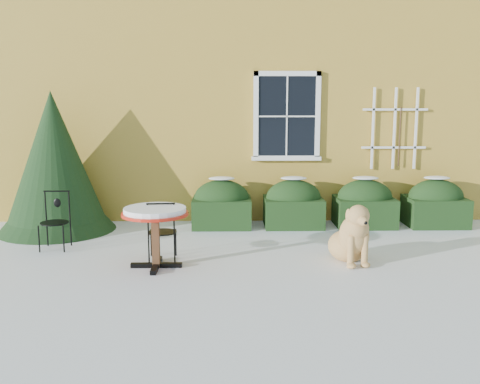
{
  "coord_description": "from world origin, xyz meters",
  "views": [
    {
      "loc": [
        -0.16,
        -6.94,
        2.26
      ],
      "look_at": [
        0.0,
        1.0,
        0.9
      ],
      "focal_mm": 40.0,
      "sensor_mm": 36.0,
      "label": 1
    }
  ],
  "objects_px": {
    "evergreen_shrub": "(55,175)",
    "dog": "(352,238)",
    "patio_chair_near": "(162,231)",
    "patio_chair_far": "(55,220)",
    "bistro_table": "(155,218)"
  },
  "relations": [
    {
      "from": "bistro_table",
      "to": "dog",
      "type": "relative_size",
      "value": 0.9
    },
    {
      "from": "bistro_table",
      "to": "patio_chair_far",
      "type": "xyz_separation_m",
      "value": [
        -1.68,
        1.0,
        -0.26
      ]
    },
    {
      "from": "bistro_table",
      "to": "dog",
      "type": "xyz_separation_m",
      "value": [
        2.73,
        0.17,
        -0.34
      ]
    },
    {
      "from": "evergreen_shrub",
      "to": "patio_chair_far",
      "type": "bearing_deg",
      "value": -73.59
    },
    {
      "from": "evergreen_shrub",
      "to": "dog",
      "type": "bearing_deg",
      "value": -22.96
    },
    {
      "from": "patio_chair_far",
      "to": "evergreen_shrub",
      "type": "bearing_deg",
      "value": 106.57
    },
    {
      "from": "evergreen_shrub",
      "to": "patio_chair_near",
      "type": "height_order",
      "value": "evergreen_shrub"
    },
    {
      "from": "patio_chair_far",
      "to": "dog",
      "type": "relative_size",
      "value": 0.89
    },
    {
      "from": "bistro_table",
      "to": "patio_chair_near",
      "type": "height_order",
      "value": "patio_chair_near"
    },
    {
      "from": "patio_chair_near",
      "to": "patio_chair_far",
      "type": "height_order",
      "value": "patio_chair_far"
    },
    {
      "from": "patio_chair_near",
      "to": "patio_chair_far",
      "type": "xyz_separation_m",
      "value": [
        -1.72,
        0.66,
        0.01
      ]
    },
    {
      "from": "bistro_table",
      "to": "dog",
      "type": "height_order",
      "value": "dog"
    },
    {
      "from": "bistro_table",
      "to": "patio_chair_near",
      "type": "relative_size",
      "value": 1.04
    },
    {
      "from": "bistro_table",
      "to": "dog",
      "type": "distance_m",
      "value": 2.76
    },
    {
      "from": "patio_chair_near",
      "to": "dog",
      "type": "xyz_separation_m",
      "value": [
        2.68,
        -0.16,
        -0.08
      ]
    }
  ]
}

